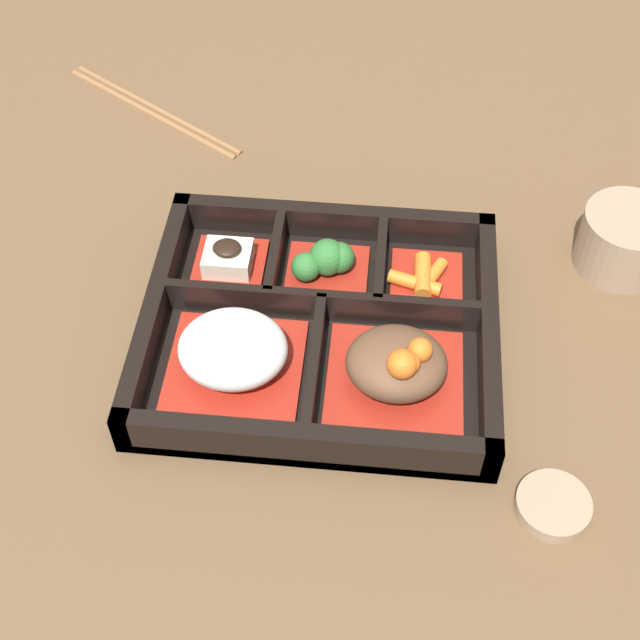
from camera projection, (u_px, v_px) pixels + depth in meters
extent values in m
plane|color=brown|center=(320.00, 339.00, 0.74)|extent=(3.00, 3.00, 0.00)
cube|color=black|center=(320.00, 335.00, 0.74)|extent=(0.29, 0.25, 0.01)
cube|color=black|center=(333.00, 225.00, 0.80)|extent=(0.29, 0.01, 0.04)
cube|color=black|center=(305.00, 446.00, 0.65)|extent=(0.29, 0.01, 0.04)
cube|color=black|center=(487.00, 336.00, 0.72)|extent=(0.01, 0.25, 0.04)
cube|color=black|center=(157.00, 312.00, 0.74)|extent=(0.01, 0.25, 0.04)
cube|color=black|center=(322.00, 309.00, 0.74)|extent=(0.26, 0.01, 0.04)
cube|color=black|center=(380.00, 272.00, 0.77)|extent=(0.01, 0.09, 0.04)
cube|color=black|center=(275.00, 264.00, 0.77)|extent=(0.01, 0.09, 0.04)
cube|color=black|center=(314.00, 370.00, 0.70)|extent=(0.01, 0.13, 0.04)
cube|color=maroon|center=(395.00, 381.00, 0.70)|extent=(0.11, 0.10, 0.01)
ellipsoid|color=brown|center=(396.00, 363.00, 0.68)|extent=(0.08, 0.07, 0.04)
sphere|color=#D1661E|center=(420.00, 350.00, 0.66)|extent=(0.02, 0.02, 0.02)
sphere|color=#D1661E|center=(402.00, 364.00, 0.65)|extent=(0.02, 0.02, 0.02)
sphere|color=#D1661E|center=(409.00, 363.00, 0.65)|extent=(0.02, 0.02, 0.02)
cube|color=maroon|center=(235.00, 368.00, 0.71)|extent=(0.11, 0.10, 0.01)
ellipsoid|color=silver|center=(233.00, 349.00, 0.69)|extent=(0.09, 0.08, 0.04)
cube|color=maroon|center=(426.00, 282.00, 0.77)|extent=(0.06, 0.07, 0.01)
cylinder|color=orange|center=(434.00, 274.00, 0.76)|extent=(0.02, 0.03, 0.01)
cylinder|color=orange|center=(415.00, 283.00, 0.76)|extent=(0.05, 0.02, 0.01)
cylinder|color=orange|center=(423.00, 276.00, 0.76)|extent=(0.02, 0.04, 0.01)
cube|color=maroon|center=(327.00, 275.00, 0.77)|extent=(0.07, 0.07, 0.01)
sphere|color=#2D6B2D|center=(339.00, 258.00, 0.76)|extent=(0.03, 0.03, 0.03)
sphere|color=#2D6B2D|center=(331.00, 256.00, 0.76)|extent=(0.03, 0.03, 0.03)
sphere|color=#2D6B2D|center=(324.00, 260.00, 0.76)|extent=(0.03, 0.03, 0.03)
sphere|color=#2D6B2D|center=(328.00, 257.00, 0.76)|extent=(0.03, 0.03, 0.03)
sphere|color=#2D6B2D|center=(306.00, 267.00, 0.76)|extent=(0.03, 0.03, 0.03)
cube|color=maroon|center=(229.00, 268.00, 0.78)|extent=(0.06, 0.07, 0.01)
cube|color=beige|center=(228.00, 259.00, 0.77)|extent=(0.04, 0.04, 0.02)
ellipsoid|color=black|center=(227.00, 248.00, 0.76)|extent=(0.02, 0.02, 0.01)
cylinder|color=gray|center=(624.00, 240.00, 0.78)|extent=(0.08, 0.08, 0.05)
cylinder|color=#597A38|center=(632.00, 221.00, 0.76)|extent=(0.07, 0.07, 0.01)
cylinder|color=brown|center=(156.00, 107.00, 0.94)|extent=(0.20, 0.13, 0.01)
cylinder|color=brown|center=(150.00, 111.00, 0.94)|extent=(0.20, 0.13, 0.01)
cylinder|color=gray|center=(553.00, 506.00, 0.64)|extent=(0.05, 0.05, 0.01)
cylinder|color=black|center=(554.00, 503.00, 0.63)|extent=(0.04, 0.04, 0.00)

